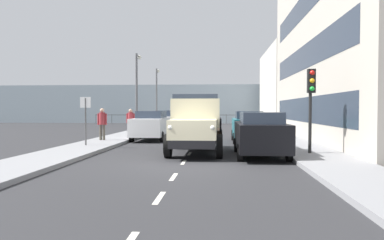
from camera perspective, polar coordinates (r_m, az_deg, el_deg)
The scene contains 21 objects.
ground_plane at distance 22.81m, azimuth 1.18°, elevation -2.93°, with size 80.00×80.00×0.00m, color #2D2D30.
sidewalk_left at distance 23.06m, azimuth 13.43°, elevation -2.73°, with size 2.29×44.86×0.15m, color gray.
sidewalk_right at distance 23.58m, azimuth -10.80°, elevation -2.62°, with size 2.29×44.86×0.15m, color gray.
road_centreline_markings at distance 21.78m, azimuth 1.03°, elevation -3.13°, with size 0.12×39.57×0.01m.
building_terrace at distance 23.56m, azimuth 25.28°, elevation 10.55°, with size 6.99×20.11×11.06m.
building_far_block at distance 39.70m, azimuth 16.42°, elevation 4.67°, with size 6.98×13.35×7.89m.
sea_horizon at distance 48.15m, azimuth 2.85°, elevation 2.48°, with size 80.00×0.80×5.00m, color #84939E.
seawall_railing at distance 44.56m, azimuth 2.72°, elevation 0.51°, with size 28.08×0.08×1.20m.
truck_vintage_cream at distance 15.15m, azimuth 0.60°, elevation -0.80°, with size 2.17×5.64×2.43m.
car_black_kerbside_near at distance 14.57m, azimuth 10.44°, elevation -2.04°, with size 1.89×4.51×1.72m.
car_teal_kerbside_1 at distance 20.70m, azimuth 8.63°, elevation -0.94°, with size 1.75×3.95×1.72m.
car_white_oppositeside_0 at distance 22.00m, azimuth -6.29°, elevation -0.77°, with size 1.86×4.35×1.72m.
car_silver_oppositeside_1 at distance 28.66m, azimuth -3.80°, elevation -0.19°, with size 1.96×4.05×1.72m.
car_grey_oppositeside_2 at distance 33.84m, azimuth -2.55°, elevation 0.10°, with size 1.91×3.96×1.72m.
pedestrian_strolling at distance 20.74m, azimuth -13.65°, elevation -0.20°, with size 0.53×0.34×1.73m.
pedestrian_in_dark_coat at distance 23.41m, azimuth -9.44°, elevation -0.02°, with size 0.53×0.34×1.69m.
pedestrian_by_lamp at distance 26.06m, azimuth -9.33°, elevation 0.08°, with size 0.53×0.34×1.64m.
traffic_light_near at distance 14.79m, azimuth 17.83°, elevation 4.07°, with size 0.28×0.41×3.20m.
lamp_post_promenade at distance 27.05m, azimuth -8.44°, elevation 5.37°, with size 0.32×1.14×5.66m.
lamp_post_far at distance 36.59m, azimuth -5.43°, elevation 4.40°, with size 0.32×1.14×5.64m.
street_sign at distance 17.98m, azimuth -16.05°, elevation 1.14°, with size 0.50×0.07×2.25m.
Camera 1 is at (-1.25, 12.19, 1.84)m, focal length 34.69 mm.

